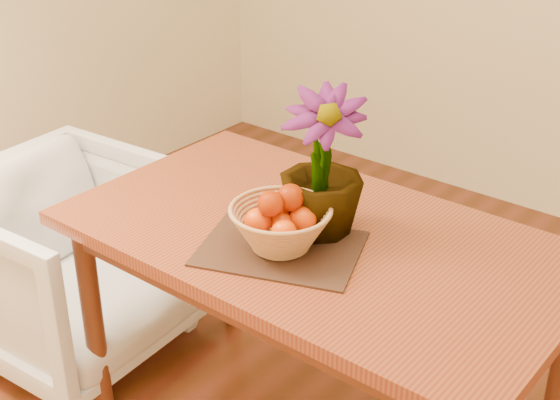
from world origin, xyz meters
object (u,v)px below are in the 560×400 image
Objects in this scene: table at (316,260)px; armchair at (71,254)px; potted_plant at (322,164)px; wicker_basket at (281,229)px.

armchair is (-0.97, -0.13, -0.28)m from table.
potted_plant is (0.00, 0.01, 0.29)m from table.
wicker_basket is 1.04m from armchair.
armchair is at bearing 158.35° from potted_plant.
potted_plant reaches higher than table.
table is at bearing 80.36° from wicker_basket.
wicker_basket is 0.36× the size of armchair.
table is 0.29m from potted_plant.
armchair is at bearing 179.81° from wicker_basket.
wicker_basket reaches higher than table.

